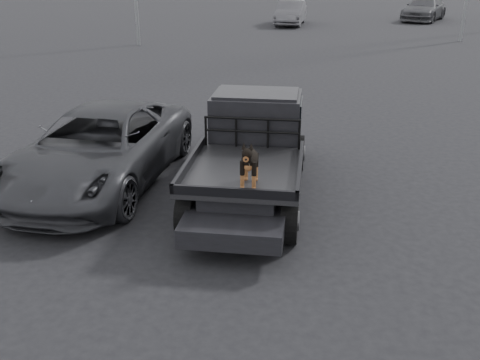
% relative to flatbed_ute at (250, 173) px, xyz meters
% --- Properties ---
extents(ground, '(120.00, 120.00, 0.00)m').
position_rel_flatbed_ute_xyz_m(ground, '(-0.03, -1.40, -0.46)').
color(ground, black).
rests_on(ground, ground).
extents(flatbed_ute, '(2.00, 5.40, 0.92)m').
position_rel_flatbed_ute_xyz_m(flatbed_ute, '(0.00, 0.00, 0.00)').
color(flatbed_ute, black).
rests_on(flatbed_ute, ground).
extents(ute_cab, '(1.72, 1.30, 0.88)m').
position_rel_flatbed_ute_xyz_m(ute_cab, '(-0.00, 0.95, 0.90)').
color(ute_cab, black).
rests_on(ute_cab, flatbed_ute).
extents(headache_rack, '(1.80, 0.08, 0.55)m').
position_rel_flatbed_ute_xyz_m(headache_rack, '(-0.00, 0.20, 0.74)').
color(headache_rack, black).
rests_on(headache_rack, flatbed_ute).
extents(dog, '(0.32, 0.60, 0.74)m').
position_rel_flatbed_ute_xyz_m(dog, '(0.18, -1.60, 0.83)').
color(dog, black).
rests_on(dog, flatbed_ute).
extents(parked_suv, '(2.77, 5.49, 1.49)m').
position_rel_flatbed_ute_xyz_m(parked_suv, '(-3.04, 0.23, 0.28)').
color(parked_suv, '#2D2E32').
rests_on(parked_suv, ground).
extents(distant_car_a, '(2.00, 4.92, 1.59)m').
position_rel_flatbed_ute_xyz_m(distant_car_a, '(-0.73, 28.66, 0.33)').
color(distant_car_a, '#4C4C50').
rests_on(distant_car_a, ground).
extents(distant_car_b, '(4.29, 6.10, 1.64)m').
position_rel_flatbed_ute_xyz_m(distant_car_b, '(8.73, 32.72, 0.36)').
color(distant_car_b, '#404044').
rests_on(distant_car_b, ground).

